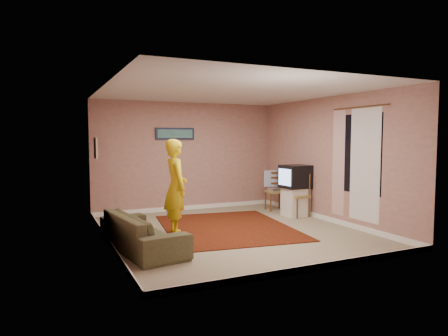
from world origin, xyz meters
name	(u,v)px	position (x,y,z in m)	size (l,w,h in m)	color
ground	(231,231)	(0.00, 0.00, 0.00)	(5.00, 5.00, 0.00)	gray
wall_back	(187,157)	(0.00, 2.50, 1.30)	(4.50, 0.02, 2.60)	tan
wall_front	(316,173)	(0.00, -2.50, 1.30)	(4.50, 0.02, 2.60)	tan
wall_left	(106,166)	(-2.25, 0.00, 1.30)	(0.02, 5.00, 2.60)	tan
wall_right	(328,159)	(2.25, 0.00, 1.30)	(0.02, 5.00, 2.60)	tan
ceiling	(232,91)	(0.00, 0.00, 2.60)	(4.50, 5.00, 0.02)	silver
baseboard_back	(187,208)	(0.00, 2.49, 0.05)	(4.50, 0.02, 0.10)	white
baseboard_front	(313,268)	(0.00, -2.49, 0.05)	(4.50, 0.02, 0.10)	white
baseboard_left	(109,241)	(-2.24, 0.00, 0.05)	(0.02, 5.00, 0.10)	white
baseboard_right	(327,219)	(2.24, 0.00, 0.05)	(0.02, 5.00, 0.10)	white
window	(360,154)	(2.24, -0.90, 1.45)	(0.01, 1.10, 1.50)	black
curtain_sheer	(365,165)	(2.23, -1.05, 1.25)	(0.01, 0.75, 2.10)	white
curtain_floral	(338,163)	(2.21, -0.35, 1.25)	(0.01, 0.35, 2.10)	white
curtain_rod	(359,107)	(2.20, -0.90, 2.32)	(0.02, 0.02, 1.40)	brown
picture_back	(175,134)	(-0.30, 2.47, 1.85)	(0.95, 0.04, 0.28)	#141837
picture_left	(96,148)	(-2.22, 1.60, 1.55)	(0.04, 0.38, 0.42)	#CEBA8D
area_rug	(227,227)	(0.05, 0.31, 0.01)	(2.38, 2.97, 0.02)	black
tv_cabinet	(295,202)	(1.95, 0.74, 0.32)	(0.50, 0.45, 0.63)	white
crt_tv	(295,177)	(1.94, 0.74, 0.89)	(0.63, 0.57, 0.51)	black
chair_a	(275,187)	(1.92, 1.56, 0.57)	(0.48, 0.47, 0.51)	#A37D4F
dvd_player	(275,189)	(1.92, 1.56, 0.51)	(0.33, 0.24, 0.06)	#AEAEB3
blue_throw	(271,178)	(1.92, 1.75, 0.75)	(0.38, 0.05, 0.40)	#98B8F9
chair_b	(298,191)	(1.95, 0.66, 0.58)	(0.46, 0.48, 0.52)	#A37D4F
game_console	(298,194)	(1.95, 0.66, 0.51)	(0.23, 0.17, 0.05)	silver
sofa	(142,232)	(-1.80, -0.52, 0.29)	(1.95, 0.76, 0.57)	brown
person	(176,187)	(-1.02, 0.19, 0.86)	(0.63, 0.41, 1.73)	yellow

